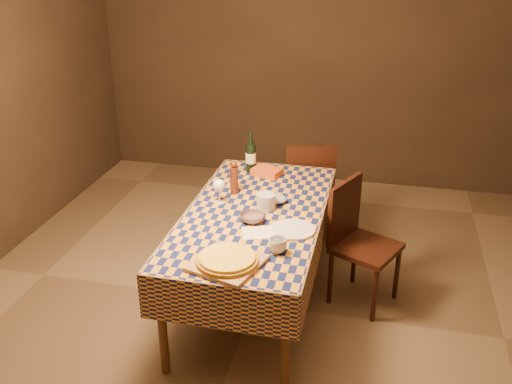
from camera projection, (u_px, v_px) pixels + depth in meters
room at (254, 132)px, 3.70m from camera, size 5.00×5.10×2.70m
dining_table at (254, 222)px, 3.97m from camera, size 0.94×1.84×0.77m
cutting_board at (227, 263)px, 3.31m from camera, size 0.46×0.46×0.02m
pizza at (227, 259)px, 3.30m from camera, size 0.43×0.43×0.04m
pepper_mill at (234, 179)px, 4.17m from camera, size 0.08×0.08×0.25m
bowl at (252, 218)px, 3.81m from camera, size 0.19×0.19×0.05m
wine_glass at (219, 186)px, 4.03m from camera, size 0.10×0.10×0.18m
wine_bottle at (251, 157)px, 4.56m from camera, size 0.10×0.10×0.33m
deli_tub at (266, 201)px, 3.97m from camera, size 0.14×0.14×0.11m
takeout_container at (267, 172)px, 4.53m from camera, size 0.26×0.21×0.06m
white_plate at (293, 230)px, 3.69m from camera, size 0.32×0.32×0.02m
tumbler at (278, 245)px, 3.43m from camera, size 0.12×0.12×0.09m
flour_patch at (260, 232)px, 3.67m from camera, size 0.27×0.24×0.00m
flour_bag at (274, 199)px, 4.07m from camera, size 0.23×0.20×0.05m
chair_far at (309, 185)px, 4.96m from camera, size 0.49×0.49×0.93m
chair_right at (357, 236)px, 4.14m from camera, size 0.56×0.56×0.93m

